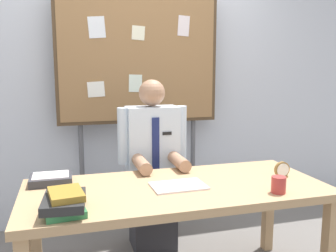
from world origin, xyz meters
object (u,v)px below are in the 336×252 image
at_px(desk_clock, 282,170).
at_px(coffee_mug, 279,185).
at_px(bulletin_board, 139,60).
at_px(paper_tray, 51,179).
at_px(desk, 176,198).
at_px(person, 153,172).
at_px(open_notebook, 178,186).
at_px(book_stack, 65,202).

height_order(desk_clock, coffee_mug, desk_clock).
distance_m(bulletin_board, coffee_mug, 1.68).
bearing_deg(desk_clock, paper_tray, 169.00).
xyz_separation_m(desk, desk_clock, (0.74, -0.02, 0.13)).
relative_size(desk, coffee_mug, 18.93).
bearing_deg(person, coffee_mug, -59.66).
bearing_deg(coffee_mug, bulletin_board, 110.98).
relative_size(coffee_mug, paper_tray, 0.38).
xyz_separation_m(person, paper_tray, (-0.76, -0.37, 0.12)).
relative_size(desk, open_notebook, 5.64).
relative_size(bulletin_board, open_notebook, 6.39).
bearing_deg(desk, open_notebook, -73.18).
height_order(open_notebook, desk_clock, desk_clock).
xyz_separation_m(book_stack, coffee_mug, (1.21, -0.04, -0.01)).
bearing_deg(paper_tray, person, 25.85).
xyz_separation_m(person, book_stack, (-0.67, -0.88, 0.14)).
height_order(book_stack, desk_clock, book_stack).
relative_size(person, paper_tray, 5.24).
bearing_deg(paper_tray, book_stack, -80.90).
height_order(person, desk_clock, person).
xyz_separation_m(open_notebook, coffee_mug, (0.53, -0.27, 0.04)).
relative_size(book_stack, coffee_mug, 3.13).
xyz_separation_m(bulletin_board, open_notebook, (0.01, -1.14, -0.79)).
relative_size(bulletin_board, desk_clock, 19.77).
bearing_deg(book_stack, person, 52.59).
bearing_deg(coffee_mug, paper_tray, 156.78).
relative_size(desk, desk_clock, 17.43).
bearing_deg(bulletin_board, person, -89.97).
bearing_deg(person, bulletin_board, 90.03).
relative_size(open_notebook, coffee_mug, 3.36).
height_order(desk, open_notebook, open_notebook).
relative_size(person, bulletin_board, 0.64).
bearing_deg(coffee_mug, open_notebook, 153.42).
distance_m(person, paper_tray, 0.85).
height_order(bulletin_board, book_stack, bulletin_board).
xyz_separation_m(bulletin_board, coffee_mug, (0.54, -1.41, -0.75)).
bearing_deg(open_notebook, bulletin_board, 90.32).
xyz_separation_m(book_stack, desk_clock, (1.41, 0.22, -0.01)).
xyz_separation_m(bulletin_board, desk_clock, (0.74, -1.14, -0.75)).
height_order(person, book_stack, person).
bearing_deg(bulletin_board, paper_tray, -131.56).
height_order(person, coffee_mug, person).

